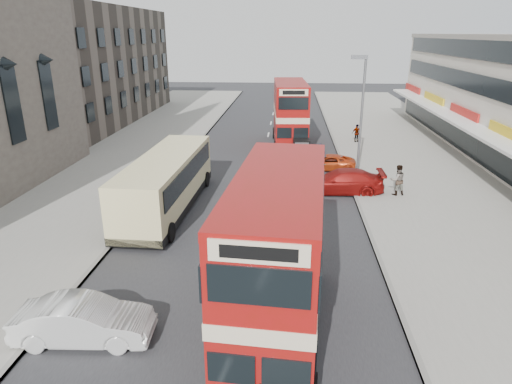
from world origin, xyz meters
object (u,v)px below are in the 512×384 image
at_px(pedestrian_near, 398,180).
at_px(pedestrian_far, 357,133).
at_px(bus_second, 290,114).
at_px(car_right_b, 328,162).
at_px(street_lamp, 361,110).
at_px(bus_main, 278,258).
at_px(cyclist, 320,165).
at_px(coach, 167,181).
at_px(car_left_front, 84,321).
at_px(car_right_a, 341,181).

distance_m(pedestrian_near, pedestrian_far, 13.90).
height_order(bus_second, car_right_b, bus_second).
relative_size(street_lamp, bus_main, 0.84).
distance_m(pedestrian_near, cyclist, 5.93).
height_order(coach, car_left_front, coach).
distance_m(street_lamp, bus_second, 11.04).
xyz_separation_m(bus_main, bus_second, (0.29, 26.26, 0.02)).
xyz_separation_m(street_lamp, pedestrian_near, (2.07, -2.83, -3.69)).
height_order(pedestrian_far, cyclist, cyclist).
height_order(bus_second, coach, bus_second).
height_order(bus_second, car_left_front, bus_second).
bearing_deg(pedestrian_far, bus_main, -125.78).
relative_size(bus_main, bus_second, 1.00).
distance_m(car_left_front, car_right_b, 21.90).
height_order(car_right_a, pedestrian_near, pedestrian_near).
bearing_deg(car_right_a, pedestrian_near, 81.16).
bearing_deg(bus_main, cyclist, -93.60).
relative_size(bus_second, pedestrian_far, 6.12).
xyz_separation_m(car_right_b, pedestrian_far, (3.16, 8.41, 0.40)).
height_order(street_lamp, coach, street_lamp).
height_order(pedestrian_near, pedestrian_far, pedestrian_near).
height_order(street_lamp, pedestrian_near, street_lamp).
xyz_separation_m(coach, cyclist, (8.87, 6.93, -0.89)).
xyz_separation_m(car_right_a, cyclist, (-1.13, 3.47, 0.04)).
bearing_deg(bus_main, bus_second, -86.34).
xyz_separation_m(bus_second, pedestrian_near, (6.52, -12.73, -1.69)).
distance_m(car_left_front, pedestrian_near, 19.36).
distance_m(street_lamp, coach, 12.99).
distance_m(street_lamp, pedestrian_near, 5.09).
relative_size(coach, pedestrian_far, 6.84).
height_order(car_right_b, pedestrian_far, pedestrian_far).
height_order(street_lamp, pedestrian_far, street_lamp).
distance_m(street_lamp, bus_main, 17.16).
relative_size(pedestrian_near, pedestrian_far, 1.20).
bearing_deg(car_right_b, cyclist, -24.03).
height_order(bus_main, bus_second, bus_second).
relative_size(coach, car_right_a, 2.11).
bearing_deg(bus_main, pedestrian_near, -112.44).
height_order(street_lamp, bus_main, street_lamp).
bearing_deg(cyclist, street_lamp, -29.36).
relative_size(street_lamp, car_right_b, 2.08).
xyz_separation_m(car_right_a, pedestrian_far, (2.72, 13.39, 0.20)).
distance_m(car_right_a, cyclist, 3.65).
bearing_deg(cyclist, bus_second, 100.37).
height_order(car_left_front, pedestrian_near, pedestrian_near).
bearing_deg(pedestrian_far, street_lamp, -120.75).
bearing_deg(pedestrian_near, pedestrian_far, -99.53).
relative_size(coach, car_left_front, 2.47).
bearing_deg(coach, bus_main, -56.90).
relative_size(street_lamp, pedestrian_near, 4.30).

